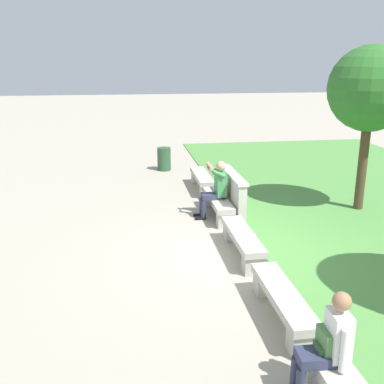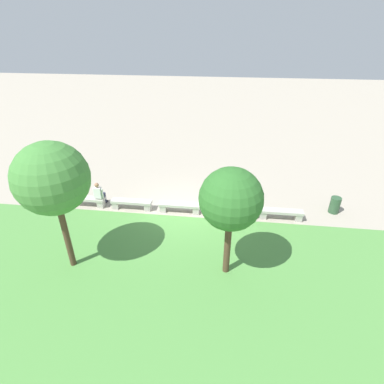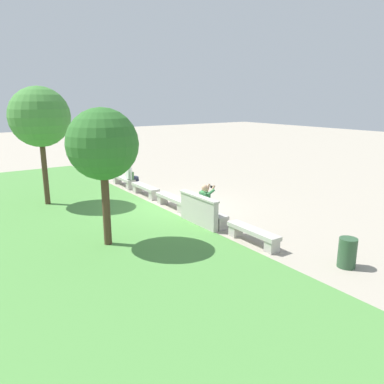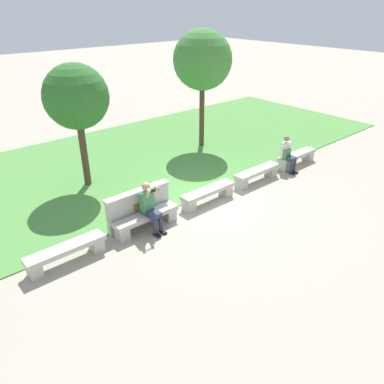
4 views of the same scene
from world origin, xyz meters
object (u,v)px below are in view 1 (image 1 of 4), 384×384
Objects in this scene: bench_mid at (242,240)px; trash_bin at (164,159)px; bench_main at (202,179)px; backpack at (328,345)px; person_distant at (328,343)px; bench_near at (218,204)px; tree_left_background at (371,90)px; person_photographer at (216,186)px; bench_far at (283,301)px.

bench_mid is 6.93m from trash_bin.
backpack reaches higher than bench_main.
backpack is 0.57× the size of trash_bin.
backpack reaches higher than trash_bin.
person_distant reaches higher than bench_mid.
backpack reaches higher than bench_near.
tree_left_background is at bearing 89.00° from bench_near.
person_photographer is at bearing -45.74° from bench_near.
bench_far is (4.43, 0.00, 0.00)m from bench_near.
bench_far is 1.51m from backpack.
bench_near is 0.48× the size of tree_left_background.
backpack reaches higher than bench_far.
tree_left_background reaches higher than trash_bin.
trash_bin is (-10.56, -0.80, -0.25)m from backpack.
bench_far is at bearing 177.47° from person_distant.
person_distant is (3.72, -0.07, 0.37)m from bench_mid.
bench_far is (6.64, 0.00, 0.00)m from bench_main.
bench_mid is at bearing -58.17° from tree_left_background.
person_distant is at bearing 0.11° from person_photographer.
trash_bin is (-4.66, -0.84, 0.08)m from bench_near.
person_photographer is (0.08, -0.08, 0.44)m from bench_near.
tree_left_background reaches higher than bench_mid.
person_photographer reaches higher than person_distant.
backpack is (3.69, -0.04, 0.33)m from bench_mid.
backpack reaches higher than bench_mid.
trash_bin is at bearing -173.03° from bench_mid.
backpack is (5.90, -0.04, 0.33)m from bench_near.
tree_left_background is (-4.37, 3.47, 2.56)m from bench_far.
bench_mid is (4.43, 0.00, 0.00)m from bench_main.
person_photographer is (2.29, -0.08, 0.44)m from bench_main.
trash_bin is (-4.74, -0.76, -0.36)m from person_photographer.
trash_bin reaches higher than bench_main.
bench_far is 4.38m from person_photographer.
person_photographer is 0.34× the size of tree_left_background.
person_distant is at bearing -31.06° from tree_left_background.
tree_left_background reaches higher than bench_far.
bench_main is 1.00× the size of bench_near.
tree_left_background reaches higher than person_photographer.
backpack is at bearing 4.35° from trash_bin.
person_distant is (5.86, 0.01, -0.06)m from person_photographer.
backpack is (5.82, 0.04, -0.11)m from person_photographer.
bench_far is at bearing 0.00° from bench_main.
bench_main is at bearing 18.97° from trash_bin.
bench_mid is at bearing 2.08° from person_photographer.
bench_near is at bearing 180.00° from bench_far.
person_distant is 0.33× the size of tree_left_background.
bench_mid and bench_far have the same top height.
trash_bin is at bearing -137.60° from tree_left_background.
bench_mid is 1.47× the size of person_distant.
bench_far is 1.55m from person_distant.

